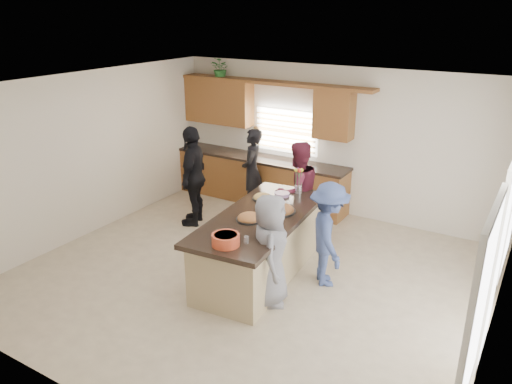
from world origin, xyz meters
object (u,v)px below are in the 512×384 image
Objects in this scene: woman_left_mid at (297,192)px; woman_right_back at (328,235)px; woman_right_front at (270,250)px; salad_bowl at (226,239)px; island at (261,246)px; woman_left_back at (252,171)px; woman_left_front at (193,176)px.

woman_right_back is (1.04, -1.08, -0.10)m from woman_left_mid.
salad_bowl is at bearing 112.01° from woman_right_front.
woman_left_back is at bearing 119.66° from island.
salad_bowl reaches higher than island.
woman_left_mid is at bearing -11.19° from woman_right_front.
woman_left_back is 1.07× the size of woman_right_back.
island is 1.42m from woman_left_mid.
woman_left_back is (-1.41, 2.04, 0.37)m from island.
woman_left_mid reaches higher than woman_right_front.
salad_bowl is at bearing 25.24° from woman_left_front.
salad_bowl is 0.23× the size of woman_right_front.
island is 1.61× the size of woman_left_mid.
woman_left_mid is at bearing 9.08° from woman_right_back.
woman_left_back is 1.49m from woman_left_mid.
woman_right_back is at bearing 32.38° from woman_left_back.
woman_left_front is at bearing 29.67° from woman_right_front.
woman_left_mid is at bearing 88.84° from island.
woman_left_front is at bearing 41.52° from woman_right_back.
woman_left_mid is 1.51m from woman_right_back.
woman_left_front is 3.05m from woman_right_back.
woman_left_front is (-1.91, -0.36, 0.05)m from woman_left_mid.
island is at bearing 95.95° from salad_bowl.
woman_left_mid reaches higher than island.
island is 1.80× the size of woman_right_front.
woman_left_back is at bearing 18.32° from woman_right_back.
woman_right_front is at bearing 36.88° from woman_left_front.
woman_right_front reaches higher than woman_right_back.
salad_bowl is 0.21× the size of woman_left_mid.
woman_right_front is at bearing 15.07° from woman_left_back.
woman_left_mid is 1.95m from woman_left_front.
woman_left_mid is 0.94× the size of woman_left_front.
woman_right_front is (0.50, -0.60, 0.32)m from island.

